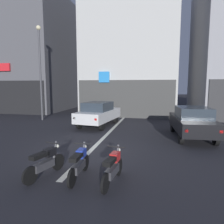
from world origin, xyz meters
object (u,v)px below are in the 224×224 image
object	(u,v)px
motorcycle_blue_row_left_mid	(79,163)
motorcycle_red_row_centre	(113,167)
car_black_parked_kerbside	(192,121)
car_silver_down_street	(141,103)
street_lamp	(40,64)
car_white_crossing_near	(99,113)
motorcycle_black_row_leftmost	(45,162)

from	to	relation	value
motorcycle_blue_row_left_mid	motorcycle_red_row_centre	world-z (taller)	same
car_black_parked_kerbside	car_silver_down_street	size ratio (longest dim) A/B	1.02
car_black_parked_kerbside	street_lamp	distance (m)	11.82
street_lamp	motorcycle_blue_row_left_mid	distance (m)	12.02
car_white_crossing_near	car_black_parked_kerbside	world-z (taller)	same
car_white_crossing_near	motorcycle_red_row_centre	world-z (taller)	car_white_crossing_near
car_white_crossing_near	motorcycle_blue_row_left_mid	bearing A→B (deg)	-78.30
motorcycle_red_row_centre	car_silver_down_street	bearing A→B (deg)	91.52
street_lamp	motorcycle_blue_row_left_mid	world-z (taller)	street_lamp
car_white_crossing_near	car_silver_down_street	bearing A→B (deg)	75.53
motorcycle_blue_row_left_mid	motorcycle_black_row_leftmost	bearing A→B (deg)	-173.73
car_black_parked_kerbside	car_white_crossing_near	bearing A→B (deg)	159.98
car_silver_down_street	street_lamp	size ratio (longest dim) A/B	0.57
car_black_parked_kerbside	car_silver_down_street	world-z (taller)	same
car_silver_down_street	car_black_parked_kerbside	bearing A→B (deg)	-72.01
car_white_crossing_near	car_black_parked_kerbside	size ratio (longest dim) A/B	1.02
car_silver_down_street	street_lamp	distance (m)	10.78
car_black_parked_kerbside	street_lamp	xyz separation A→B (m)	(-10.74, 3.49, 3.50)
car_white_crossing_near	car_silver_down_street	distance (m)	8.84
motorcycle_red_row_centre	street_lamp	bearing A→B (deg)	129.77
street_lamp	motorcycle_black_row_leftmost	world-z (taller)	street_lamp
motorcycle_red_row_centre	car_white_crossing_near	bearing A→B (deg)	108.62
motorcycle_black_row_leftmost	motorcycle_red_row_centre	xyz separation A→B (m)	(2.07, 0.02, 0.00)
street_lamp	motorcycle_black_row_leftmost	size ratio (longest dim) A/B	4.44
car_white_crossing_near	motorcycle_red_row_centre	xyz separation A→B (m)	(2.64, -7.85, -0.43)
car_black_parked_kerbside	motorcycle_blue_row_left_mid	xyz separation A→B (m)	(-4.05, -5.69, -0.43)
motorcycle_blue_row_left_mid	street_lamp	bearing A→B (deg)	126.05
car_silver_down_street	motorcycle_blue_row_left_mid	distance (m)	16.33
car_white_crossing_near	car_silver_down_street	size ratio (longest dim) A/B	1.05
car_white_crossing_near	car_silver_down_street	world-z (taller)	same
motorcycle_black_row_leftmost	car_silver_down_street	bearing A→B (deg)	84.31
motorcycle_black_row_leftmost	motorcycle_red_row_centre	size ratio (longest dim) A/B	0.98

